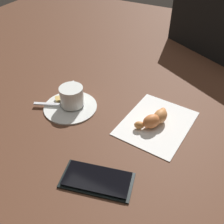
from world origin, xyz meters
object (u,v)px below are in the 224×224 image
object	(u,v)px
croissant	(155,119)
laptop_bag	(217,22)
napkin	(157,123)
cell_phone	(97,180)
teaspoon	(67,105)
espresso_cup	(71,96)
sugar_packet	(68,97)
saucer	(70,106)

from	to	relation	value
croissant	laptop_bag	world-z (taller)	laptop_bag
napkin	laptop_bag	distance (m)	0.48
napkin	cell_phone	bearing A→B (deg)	-102.07
napkin	laptop_bag	world-z (taller)	laptop_bag
teaspoon	napkin	size ratio (longest dim) A/B	0.67
espresso_cup	teaspoon	bearing A→B (deg)	-123.34
cell_phone	laptop_bag	distance (m)	0.69
sugar_packet	napkin	size ratio (longest dim) A/B	0.37
teaspoon	croissant	distance (m)	0.23
saucer	cell_phone	distance (m)	0.25
napkin	croissant	distance (m)	0.02
napkin	cell_phone	world-z (taller)	cell_phone
sugar_packet	croissant	world-z (taller)	croissant
saucer	napkin	size ratio (longest dim) A/B	0.73
espresso_cup	laptop_bag	bearing A→B (deg)	62.49
espresso_cup	cell_phone	bearing A→B (deg)	-44.54
espresso_cup	sugar_packet	size ratio (longest dim) A/B	1.19
teaspoon	sugar_packet	distance (m)	0.03
cell_phone	croissant	bearing A→B (deg)	78.32
saucer	teaspoon	world-z (taller)	teaspoon
napkin	laptop_bag	xyz separation A→B (m)	(0.04, 0.46, 0.11)
saucer	laptop_bag	world-z (taller)	laptop_bag
espresso_cup	laptop_bag	size ratio (longest dim) A/B	0.25
saucer	cell_phone	size ratio (longest dim) A/B	0.92
croissant	teaspoon	bearing A→B (deg)	-169.01
espresso_cup	cell_phone	distance (m)	0.25
saucer	napkin	world-z (taller)	saucer
espresso_cup	napkin	distance (m)	0.23
espresso_cup	napkin	world-z (taller)	espresso_cup
croissant	saucer	bearing A→B (deg)	-169.93
sugar_packet	croissant	xyz separation A→B (m)	(0.25, 0.01, 0.01)
sugar_packet	napkin	distance (m)	0.25
laptop_bag	cell_phone	bearing A→B (deg)	112.91
saucer	espresso_cup	size ratio (longest dim) A/B	1.67
espresso_cup	sugar_packet	bearing A→B (deg)	144.41
cell_phone	sugar_packet	bearing A→B (deg)	136.43
teaspoon	sugar_packet	size ratio (longest dim) A/B	1.82
laptop_bag	sugar_packet	bearing A→B (deg)	89.20
sugar_packet	croissant	bearing A→B (deg)	137.67
sugar_packet	laptop_bag	size ratio (longest dim) A/B	0.21
cell_phone	saucer	bearing A→B (deg)	136.98
napkin	cell_phone	distance (m)	0.22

